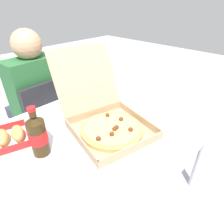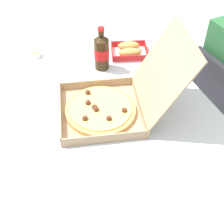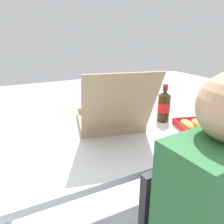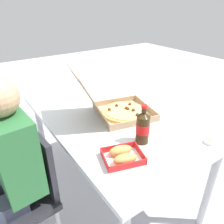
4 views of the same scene
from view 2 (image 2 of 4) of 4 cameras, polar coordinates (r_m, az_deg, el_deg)
name	(u,v)px [view 2 (image 2 of 4)]	position (r m, az deg, el deg)	size (l,w,h in m)	color
ground_plane	(117,203)	(1.90, 0.88, -16.68)	(10.00, 10.00, 0.00)	#B2B2B7
dining_table	(118,128)	(1.36, 1.17, -2.99)	(1.33, 0.84, 0.74)	silver
chair	(223,112)	(1.80, 20.15, 0.08)	(0.43, 0.43, 0.83)	#232328
pizza_box_open	(111,103)	(1.28, -0.17, 1.64)	(0.45, 0.58, 0.35)	tan
bread_side_box	(129,50)	(1.65, 3.28, 11.52)	(0.20, 0.23, 0.06)	white
cola_bottle	(102,52)	(1.51, -1.97, 11.27)	(0.07, 0.07, 0.22)	#33230F
paper_menu	(100,192)	(1.07, -2.19, -14.80)	(0.21, 0.15, 0.00)	white
dipping_sauce_cup	(36,55)	(1.69, -14.08, 10.43)	(0.06, 0.06, 0.02)	white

